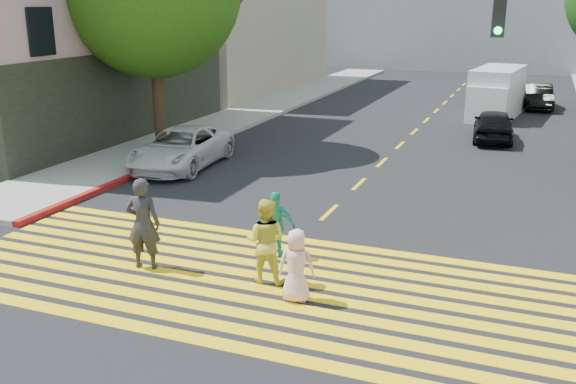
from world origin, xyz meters
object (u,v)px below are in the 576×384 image
Objects in this scene: white_sedan at (181,148)px; silver_car at (508,91)px; dark_car_parked at (538,96)px; white_van at (496,94)px; pedestrian_man at (143,224)px; pedestrian_woman at (265,241)px; pedestrian_extra at (276,225)px; dark_car_near at (494,125)px; pedestrian_child at (296,266)px.

silver_car is (9.43, 19.29, -0.00)m from white_sedan.
dark_car_parked is 4.22m from white_van.
dark_car_parked is (7.28, 25.65, -0.34)m from pedestrian_man.
pedestrian_man is 1.13× the size of pedestrian_woman.
white_van reaches higher than pedestrian_man.
dark_car_parked is at bearing -105.66° from pedestrian_extra.
silver_car is (-0.06, 10.90, 0.01)m from dark_car_near.
dark_car_near is 9.58m from dark_car_parked.
pedestrian_child is (3.51, -0.29, -0.28)m from pedestrian_man.
pedestrian_child reaches higher than dark_car_parked.
dark_car_parked is (4.64, 25.37, -0.23)m from pedestrian_woman.
pedestrian_man is 17.19m from dark_car_near.
pedestrian_woman is at bearing 73.90° from dark_car_near.
pedestrian_woman is at bearing 171.86° from pedestrian_man.
white_van is at bearing -118.03° from pedestrian_man.
white_van is at bearing -106.14° from pedestrian_child.
dark_car_parked is (4.95, 24.09, -0.10)m from pedestrian_extra.
pedestrian_woman is 16.22m from dark_car_near.
silver_car is 1.17× the size of dark_car_parked.
pedestrian_extra is 0.39× the size of dark_car_near.
pedestrian_woman is 1.17× the size of pedestrian_extra.
dark_car_near is at bearing -123.80° from pedestrian_man.
dark_car_parked is (11.00, 17.85, -0.02)m from white_sedan.
pedestrian_man is 0.38× the size of white_van.
pedestrian_extra is 15.03m from dark_car_near.
pedestrian_man is 3.53m from pedestrian_child.
white_sedan is at bearing -127.23° from dark_car_parked.
white_sedan is at bearing 65.33° from silver_car.
pedestrian_man is 27.69m from silver_car.
pedestrian_woman is 0.36× the size of white_sedan.
dark_car_parked is (1.57, -1.44, -0.02)m from silver_car.
pedestrian_child is at bearing 77.23° from dark_car_near.
pedestrian_extra is at bearing -107.21° from dark_car_parked.
dark_car_near is at bearing 37.18° from white_sedan.
white_sedan is 21.47m from silver_car.
pedestrian_child is 0.37× the size of dark_car_near.
white_sedan is (-7.23, 8.09, -0.04)m from pedestrian_child.
pedestrian_woman is at bearing -105.96° from dark_car_parked.
pedestrian_extra is 0.33× the size of silver_car.
silver_car is at bearing -94.68° from dark_car_near.
pedestrian_man reaches higher than white_sedan.
pedestrian_extra is at bearing -50.21° from white_sedan.
pedestrian_child is 0.31× the size of silver_car.
white_sedan is 16.80m from white_van.
white_sedan is 0.91× the size of white_van.
pedestrian_extra is 0.38× the size of dark_car_parked.
white_sedan is 1.23× the size of dark_car_parked.
pedestrian_woman is 9.85m from white_sedan.
pedestrian_child reaches higher than white_sedan.
pedestrian_extra is 8.68m from white_sedan.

